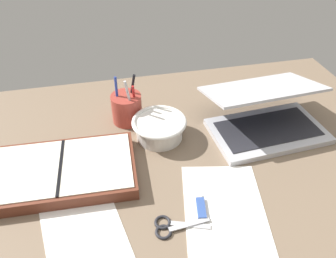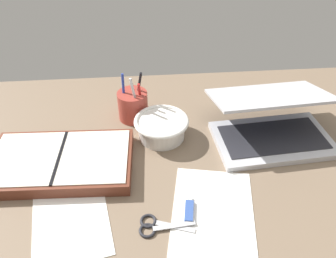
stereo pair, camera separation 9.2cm
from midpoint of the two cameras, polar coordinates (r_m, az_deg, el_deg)
The scene contains 9 objects.
desk_top at distance 92.11cm, azimuth 5.15°, elevation -6.73°, with size 140.00×100.00×2.00cm, color #75604C.
laptop at distance 103.14cm, azimuth 20.01°, elevation 0.70°, with size 35.94×30.05×14.70cm.
bowl at distance 97.78cm, azimuth 1.54°, elevation 0.25°, with size 16.37×16.37×6.38cm.
pen_cup at distance 104.86cm, azimuth -3.64°, elevation 4.08°, with size 9.50×9.50×16.24cm.
planner at distance 92.47cm, azimuth -15.51°, elevation -5.60°, with size 39.28×24.11×3.99cm.
scissors at distance 77.96cm, azimuth 1.11°, elevation -16.68°, with size 13.05×6.45×0.80cm.
paper_sheet_front at distance 81.21cm, azimuth 11.15°, elevation -14.84°, with size 19.22×29.39×0.16cm, color white.
paper_sheet_beside_planner at distance 81.66cm, azimuth -13.47°, elevation -14.92°, with size 17.23×24.80×0.16cm, color white.
usb_drive at distance 80.81cm, azimuth 7.03°, elevation -14.06°, with size 3.04×7.37×1.00cm.
Camera 2 is at (-9.11, -63.80, 66.69)cm, focal length 35.00 mm.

